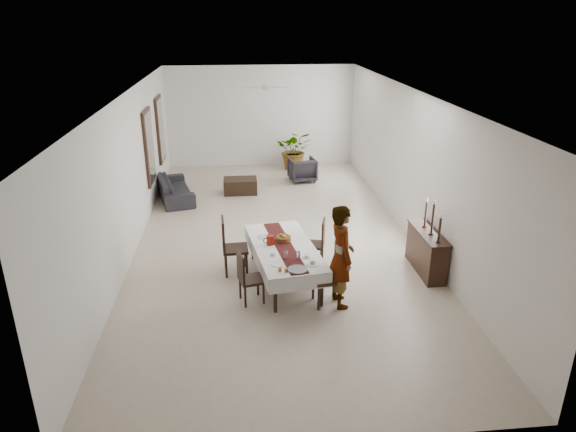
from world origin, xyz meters
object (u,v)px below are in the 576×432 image
Objects in this scene: sideboard_body at (426,252)px; sofa at (175,188)px; red_pitcher at (270,240)px; dining_table_top at (284,248)px; woman at (341,256)px.

sofa is (-5.28, 4.73, -0.11)m from sideboard_body.
red_pitcher is 0.14× the size of sideboard_body.
sofa is at bearing 115.54° from red_pitcher.
dining_table_top is 0.30m from red_pitcher.
dining_table_top is 1.65× the size of sideboard_body.
sofa is at bearing 109.12° from dining_table_top.
woman reaches higher than sofa.
dining_table_top is 1.22× the size of woman.
woman is 1.35× the size of sideboard_body.
sofa is (-2.51, 4.84, -0.38)m from dining_table_top.
woman is at bearing -151.25° from sideboard_body.
red_pitcher is 5.28m from sofa.
woman is 2.21m from sideboard_body.
sideboard_body is at bearing -146.14° from sofa.
woman is at bearing -54.88° from dining_table_top.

